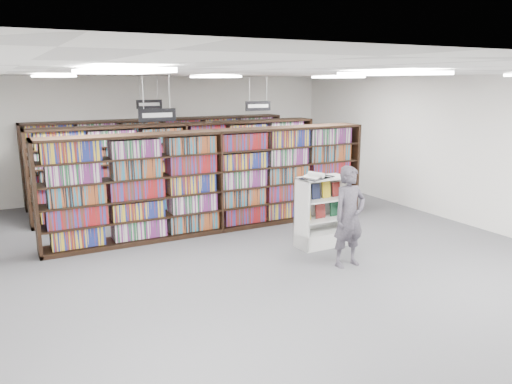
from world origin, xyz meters
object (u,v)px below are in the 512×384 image
bookshelf_row_near (217,181)px  endcap_display (320,222)px  shopper (349,217)px  open_book (317,176)px

bookshelf_row_near → endcap_display: bearing=-54.2°
shopper → open_book: bearing=85.5°
open_book → shopper: shopper is taller
endcap_display → open_book: size_ratio=1.86×
endcap_display → shopper: bearing=-101.0°
endcap_display → bookshelf_row_near: bearing=124.9°
bookshelf_row_near → open_book: (1.18, -1.90, 0.32)m
endcap_display → shopper: shopper is taller
bookshelf_row_near → open_book: size_ratio=9.73×
endcap_display → shopper: (-0.19, -1.09, 0.40)m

